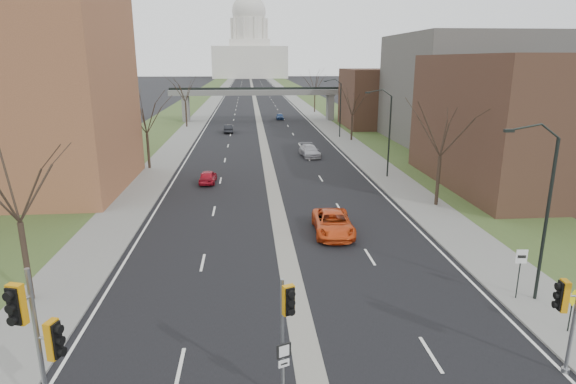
{
  "coord_description": "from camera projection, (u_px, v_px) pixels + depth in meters",
  "views": [
    {
      "loc": [
        -2.16,
        -14.46,
        11.51
      ],
      "look_at": [
        0.02,
        11.81,
        4.26
      ],
      "focal_mm": 30.0,
      "sensor_mm": 36.0,
      "label": 1
    }
  ],
  "objects": [
    {
      "name": "sidewalk_left",
      "position": [
        218.0,
        96.0,
        160.28
      ],
      "size": [
        4.0,
        600.0,
        0.12
      ],
      "primitive_type": "cube",
      "color": "gray",
      "rests_on": "ground"
    },
    {
      "name": "median_strip",
      "position": [
        254.0,
        96.0,
        161.25
      ],
      "size": [
        1.2,
        600.0,
        0.02
      ],
      "primitive_type": "cube",
      "color": "gray",
      "rests_on": "ground"
    },
    {
      "name": "signal_pole_left",
      "position": [
        37.0,
        332.0,
        14.31
      ],
      "size": [
        1.23,
        0.94,
        5.64
      ],
      "rotation": [
        0.0,
        0.0,
        -0.3
      ],
      "color": "gray",
      "rests_on": "ground"
    },
    {
      "name": "tree_right_c",
      "position": [
        315.0,
        81.0,
        107.57
      ],
      "size": [
        7.65,
        7.65,
        9.99
      ],
      "color": "#382B21",
      "rests_on": "sidewalk_right"
    },
    {
      "name": "car_right_far",
      "position": [
        280.0,
        116.0,
        96.15
      ],
      "size": [
        1.49,
        3.61,
        1.23
      ],
      "primitive_type": "imported",
      "rotation": [
        0.0,
        0.0,
        0.01
      ],
      "color": "navy",
      "rests_on": "ground"
    },
    {
      "name": "road_surface",
      "position": [
        254.0,
        95.0,
        161.25
      ],
      "size": [
        20.0,
        600.0,
        0.01
      ],
      "primitive_type": "cube",
      "color": "black",
      "rests_on": "ground"
    },
    {
      "name": "streetlight_mid",
      "position": [
        383.0,
        108.0,
        46.9
      ],
      "size": [
        2.61,
        0.2,
        8.7
      ],
      "color": "black",
      "rests_on": "sidewalk_right"
    },
    {
      "name": "capitol",
      "position": [
        250.0,
        49.0,
        319.67
      ],
      "size": [
        48.0,
        42.0,
        55.75
      ],
      "color": "silver",
      "rests_on": "ground"
    },
    {
      "name": "warning_sign",
      "position": [
        572.0,
        304.0,
        20.59
      ],
      "size": [
        0.74,
        0.29,
        1.99
      ],
      "rotation": [
        0.0,
        0.0,
        0.35
      ],
      "color": "black",
      "rests_on": "sidewalk_right"
    },
    {
      "name": "car_right_near",
      "position": [
        333.0,
        223.0,
        32.81
      ],
      "size": [
        2.77,
        5.6,
        1.53
      ],
      "primitive_type": "imported",
      "rotation": [
        0.0,
        0.0,
        -0.04
      ],
      "color": "#D84817",
      "rests_on": "ground"
    },
    {
      "name": "pedestrian_bridge",
      "position": [
        259.0,
        96.0,
        92.7
      ],
      "size": [
        34.0,
        3.0,
        6.45
      ],
      "color": "slate",
      "rests_on": "ground"
    },
    {
      "name": "car_left_near",
      "position": [
        208.0,
        177.0,
        46.43
      ],
      "size": [
        1.65,
        3.8,
        1.27
      ],
      "primitive_type": "imported",
      "rotation": [
        0.0,
        0.0,
        3.1
      ],
      "color": "#AF1424",
      "rests_on": "ground"
    },
    {
      "name": "commercial_block_mid",
      "position": [
        463.0,
        90.0,
        67.33
      ],
      "size": [
        18.0,
        22.0,
        15.0
      ],
      "primitive_type": "cube",
      "color": "#625F59",
      "rests_on": "ground"
    },
    {
      "name": "tree_right_a",
      "position": [
        443.0,
        125.0,
        37.54
      ],
      "size": [
        7.2,
        7.2,
        9.4
      ],
      "color": "#382B21",
      "rests_on": "sidewalk_right"
    },
    {
      "name": "commercial_block_near",
      "position": [
        532.0,
        122.0,
        44.35
      ],
      "size": [
        16.0,
        20.0,
        12.0
      ],
      "primitive_type": "cube",
      "color": "#4F3025",
      "rests_on": "ground"
    },
    {
      "name": "signal_pole_median",
      "position": [
        286.0,
        322.0,
        15.75
      ],
      "size": [
        0.66,
        0.77,
        4.64
      ],
      "rotation": [
        0.0,
        0.0,
        0.38
      ],
      "color": "gray",
      "rests_on": "ground"
    },
    {
      "name": "car_right_mid",
      "position": [
        309.0,
        151.0,
        59.14
      ],
      "size": [
        2.48,
        5.11,
        1.43
      ],
      "primitive_type": "imported",
      "rotation": [
        0.0,
        0.0,
        0.1
      ],
      "color": "#A9A8B0",
      "rests_on": "ground"
    },
    {
      "name": "commercial_block_far",
      "position": [
        385.0,
        98.0,
        84.81
      ],
      "size": [
        14.0,
        14.0,
        10.0
      ],
      "primitive_type": "cube",
      "color": "#4F3025",
      "rests_on": "ground"
    },
    {
      "name": "streetlight_far",
      "position": [
        335.0,
        92.0,
        71.88
      ],
      "size": [
        2.61,
        0.2,
        8.7
      ],
      "color": "black",
      "rests_on": "sidewalk_right"
    },
    {
      "name": "streetlight_near",
      "position": [
        538.0,
        164.0,
        21.92
      ],
      "size": [
        2.61,
        0.2,
        8.7
      ],
      "color": "black",
      "rests_on": "sidewalk_right"
    },
    {
      "name": "tree_left_b",
      "position": [
        145.0,
        112.0,
        50.94
      ],
      "size": [
        6.75,
        6.75,
        8.81
      ],
      "color": "#382B21",
      "rests_on": "sidewalk_left"
    },
    {
      "name": "sidewalk_right",
      "position": [
        289.0,
        95.0,
        162.19
      ],
      "size": [
        4.0,
        600.0,
        0.12
      ],
      "primitive_type": "cube",
      "color": "gray",
      "rests_on": "ground"
    },
    {
      "name": "tree_left_a",
      "position": [
        12.0,
        170.0,
        22.01
      ],
      "size": [
        7.2,
        7.2,
        9.4
      ],
      "color": "#382B21",
      "rests_on": "sidewalk_left"
    },
    {
      "name": "grass_verge_left",
      "position": [
        200.0,
        96.0,
        159.8
      ],
      "size": [
        8.0,
        600.0,
        0.1
      ],
      "primitive_type": "cube",
      "color": "#364A22",
      "rests_on": "ground"
    },
    {
      "name": "tree_left_c",
      "position": [
        185.0,
        87.0,
        83.4
      ],
      "size": [
        7.65,
        7.65,
        9.99
      ],
      "color": "#382B21",
      "rests_on": "sidewalk_left"
    },
    {
      "name": "speed_limit_sign",
      "position": [
        520.0,
        265.0,
        23.38
      ],
      "size": [
        0.56,
        0.08,
        2.58
      ],
      "rotation": [
        0.0,
        0.0,
        -0.09
      ],
      "color": "black",
      "rests_on": "sidewalk_right"
    },
    {
      "name": "tree_right_b",
      "position": [
        353.0,
        101.0,
        69.46
      ],
      "size": [
        6.3,
        6.3,
        8.22
      ],
      "color": "#382B21",
      "rests_on": "sidewalk_right"
    },
    {
      "name": "car_left_far",
      "position": [
        228.0,
        129.0,
        78.69
      ],
      "size": [
        1.69,
        4.15,
        1.34
      ],
      "primitive_type": "imported",
      "rotation": [
        0.0,
        0.0,
        3.21
      ],
      "color": "black",
      "rests_on": "ground"
    },
    {
      "name": "grass_verge_right",
      "position": [
        307.0,
        95.0,
        162.67
      ],
      "size": [
        8.0,
        600.0,
        0.1
      ],
      "primitive_type": "cube",
      "color": "#364A22",
      "rests_on": "ground"
    }
  ]
}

